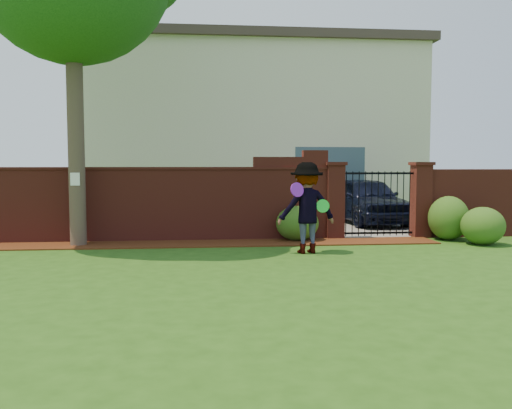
{
  "coord_description": "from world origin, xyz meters",
  "views": [
    {
      "loc": [
        -0.86,
        -8.91,
        1.83
      ],
      "look_at": [
        0.2,
        1.4,
        1.05
      ],
      "focal_mm": 37.8,
      "sensor_mm": 36.0,
      "label": 1
    }
  ],
  "objects": [
    {
      "name": "iron_gate",
      "position": [
        3.5,
        4.0,
        0.85
      ],
      "size": [
        1.78,
        0.03,
        1.6
      ],
      "color": "black",
      "rests_on": "ground"
    },
    {
      "name": "shrub_left",
      "position": [
        1.42,
        3.68,
        0.42
      ],
      "size": [
        1.02,
        1.02,
        0.84
      ],
      "primitive_type": "ellipsoid",
      "color": "#204F17",
      "rests_on": "ground"
    },
    {
      "name": "car",
      "position": [
        4.26,
        7.06,
        0.72
      ],
      "size": [
        2.02,
        4.33,
        1.43
      ],
      "primitive_type": "imported",
      "rotation": [
        0.0,
        0.0,
        0.08
      ],
      "color": "black",
      "rests_on": "ground"
    },
    {
      "name": "brick_wall_return",
      "position": [
        6.6,
        4.0,
        0.85
      ],
      "size": [
        4.0,
        0.25,
        1.7
      ],
      "primitive_type": "cube",
      "color": "maroon",
      "rests_on": "ground"
    },
    {
      "name": "paper_notice",
      "position": [
        -3.6,
        3.21,
        1.5
      ],
      "size": [
        0.2,
        0.01,
        0.28
      ],
      "primitive_type": "cube",
      "color": "white",
      "rests_on": "tree"
    },
    {
      "name": "house",
      "position": [
        1.0,
        12.0,
        3.16
      ],
      "size": [
        12.4,
        6.4,
        6.3
      ],
      "color": "beige",
      "rests_on": "ground"
    },
    {
      "name": "pillar_left",
      "position": [
        2.4,
        4.0,
        0.96
      ],
      "size": [
        0.5,
        0.5,
        1.88
      ],
      "color": "maroon",
      "rests_on": "ground"
    },
    {
      "name": "pillar_right",
      "position": [
        4.6,
        4.0,
        0.96
      ],
      "size": [
        0.5,
        0.5,
        1.88
      ],
      "color": "maroon",
      "rests_on": "ground"
    },
    {
      "name": "driveway",
      "position": [
        3.5,
        8.0,
        0.01
      ],
      "size": [
        3.2,
        8.0,
        0.01
      ],
      "primitive_type": "cube",
      "color": "slate",
      "rests_on": "ground"
    },
    {
      "name": "mulch_bed",
      "position": [
        -0.95,
        3.34,
        0.01
      ],
      "size": [
        11.1,
        1.08,
        0.03
      ],
      "primitive_type": "cube",
      "color": "#3E1B0B",
      "rests_on": "ground"
    },
    {
      "name": "frisbee_purple",
      "position": [
        1.04,
        1.64,
        1.32
      ],
      "size": [
        0.3,
        0.19,
        0.29
      ],
      "primitive_type": "cylinder",
      "rotation": [
        1.36,
        0.0,
        0.39
      ],
      "color": "purple",
      "rests_on": "man"
    },
    {
      "name": "man",
      "position": [
        1.3,
        1.9,
        0.93
      ],
      "size": [
        1.29,
        0.85,
        1.87
      ],
      "primitive_type": "imported",
      "rotation": [
        0.0,
        0.0,
        3.28
      ],
      "color": "gray",
      "rests_on": "ground"
    },
    {
      "name": "frisbee_green",
      "position": [
        1.6,
        1.79,
        0.98
      ],
      "size": [
        0.28,
        0.09,
        0.27
      ],
      "primitive_type": "cylinder",
      "rotation": [
        1.43,
        0.0,
        -0.11
      ],
      "color": "green",
      "rests_on": "man"
    },
    {
      "name": "shrub_right",
      "position": [
        5.49,
        2.62,
        0.43
      ],
      "size": [
        0.97,
        0.97,
        0.86
      ],
      "primitive_type": "ellipsoid",
      "color": "#204F17",
      "rests_on": "ground"
    },
    {
      "name": "shrub_middle",
      "position": [
        5.07,
        3.45,
        0.53
      ],
      "size": [
        0.97,
        0.97,
        1.06
      ],
      "primitive_type": "ellipsoid",
      "color": "#204F17",
      "rests_on": "ground"
    },
    {
      "name": "ground",
      "position": [
        0.0,
        0.0,
        -0.01
      ],
      "size": [
        80.0,
        80.0,
        0.01
      ],
      "primitive_type": "cube",
      "color": "#234B12",
      "rests_on": "ground"
    },
    {
      "name": "brick_wall",
      "position": [
        -2.01,
        4.0,
        0.93
      ],
      "size": [
        8.7,
        0.31,
        2.16
      ],
      "color": "maroon",
      "rests_on": "ground"
    }
  ]
}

